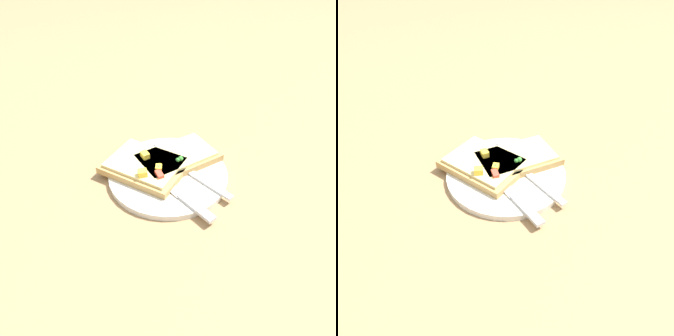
{
  "view_description": "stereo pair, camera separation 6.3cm",
  "coord_description": "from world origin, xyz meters",
  "views": [
    {
      "loc": [
        -0.36,
        0.32,
        0.43
      ],
      "look_at": [
        0.0,
        0.0,
        0.02
      ],
      "focal_mm": 35.0,
      "sensor_mm": 36.0,
      "label": 1
    },
    {
      "loc": [
        -0.4,
        0.27,
        0.43
      ],
      "look_at": [
        0.0,
        0.0,
        0.02
      ],
      "focal_mm": 35.0,
      "sensor_mm": 36.0,
      "label": 2
    }
  ],
  "objects": [
    {
      "name": "knife",
      "position": [
        -0.05,
        0.03,
        0.01
      ],
      "size": [
        0.21,
        0.02,
        0.01
      ],
      "rotation": [
        0.0,
        0.0,
        6.26
      ],
      "color": "silver",
      "rests_on": "plate"
    },
    {
      "name": "ground_plane",
      "position": [
        0.0,
        0.0,
        0.0
      ],
      "size": [
        4.0,
        4.0,
        0.0
      ],
      "primitive_type": "plane",
      "color": "#9E7A51"
    },
    {
      "name": "pizza_slice_corner",
      "position": [
        0.01,
        -0.03,
        0.02
      ],
      "size": [
        0.12,
        0.18,
        0.03
      ],
      "rotation": [
        0.0,
        0.0,
        1.39
      ],
      "color": "tan",
      "rests_on": "plate"
    },
    {
      "name": "pizza_slice_main",
      "position": [
        0.04,
        0.03,
        0.02
      ],
      "size": [
        0.18,
        0.16,
        0.03
      ],
      "rotation": [
        0.0,
        0.0,
        3.47
      ],
      "color": "tan",
      "rests_on": "plate"
    },
    {
      "name": "crumb_scatter",
      "position": [
        -0.04,
        0.03,
        0.02
      ],
      "size": [
        0.03,
        0.06,
        0.01
      ],
      "color": "tan",
      "rests_on": "plate"
    },
    {
      "name": "plate",
      "position": [
        0.0,
        0.0,
        0.01
      ],
      "size": [
        0.23,
        0.23,
        0.01
      ],
      "color": "silver",
      "rests_on": "ground"
    },
    {
      "name": "fork",
      "position": [
        -0.01,
        -0.03,
        0.01
      ],
      "size": [
        0.23,
        0.03,
        0.01
      ],
      "rotation": [
        0.0,
        0.0,
        6.32
      ],
      "color": "silver",
      "rests_on": "plate"
    }
  ]
}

